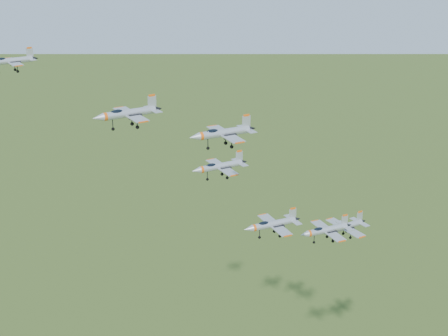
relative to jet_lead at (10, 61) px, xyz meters
name	(u,v)px	position (x,y,z in m)	size (l,w,h in m)	color
jet_lead	(10,61)	(0.00, 0.00, 0.00)	(10.54, 8.89, 2.84)	#A7ACB4
jet_left_high	(127,113)	(19.17, -14.15, -8.20)	(13.58, 11.44, 3.65)	#A7ACB4
jet_right_high	(222,133)	(31.70, -30.96, -8.22)	(12.26, 10.22, 3.28)	#A7ACB4
jet_left_low	(219,166)	(39.83, -5.02, -24.22)	(13.36, 11.17, 3.57)	#A7ACB4
jet_right_low	(272,224)	(42.80, -27.05, -28.32)	(12.04, 9.99, 3.22)	#A7ACB4
jet_trail	(326,230)	(57.44, -21.22, -34.61)	(12.44, 10.31, 3.32)	#A7ACB4
jet_extra	(343,227)	(67.03, -12.01, -39.74)	(13.21, 11.13, 3.55)	#A7ACB4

